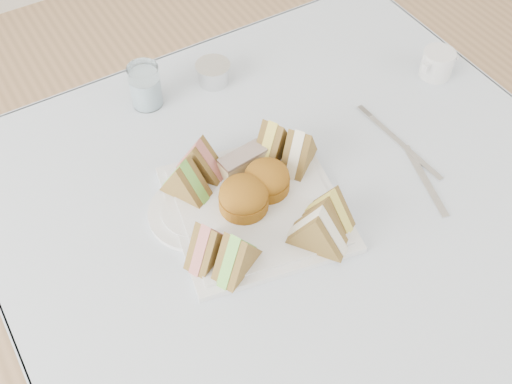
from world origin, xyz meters
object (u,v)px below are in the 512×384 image
serving_plate (256,208)px  water_glass (145,86)px  table (300,319)px  creamer_jug (437,64)px

serving_plate → water_glass: size_ratio=3.17×
table → serving_plate: size_ratio=3.19×
water_glass → creamer_jug: bearing=-22.6°
creamer_jug → serving_plate: bearing=-177.5°
table → water_glass: bearing=107.2°
table → water_glass: water_glass is taller
water_glass → serving_plate: bearing=-82.6°
serving_plate → creamer_jug: size_ratio=4.35×
table → creamer_jug: 0.61m
table → creamer_jug: size_ratio=13.88×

